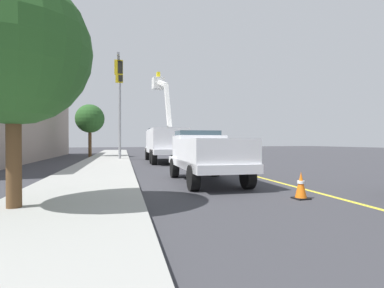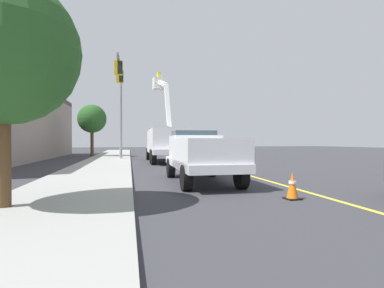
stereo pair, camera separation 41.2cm
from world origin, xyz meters
TOP-DOWN VIEW (x-y plane):
  - ground at (0.00, 0.00)m, footprint 120.00×120.00m
  - sidewalk_far_side at (0.67, 7.17)m, footprint 60.08×9.14m
  - lane_centre_stripe at (0.00, 0.00)m, footprint 49.80×4.79m
  - utility_bucket_truck at (0.75, 2.71)m, footprint 8.40×3.25m
  - service_pickup_truck at (-11.33, 3.82)m, footprint 5.77×2.61m
  - passing_minivan at (7.05, -3.24)m, footprint 4.96×2.34m
  - traffic_cone_leading at (-15.27, 2.51)m, footprint 0.40×0.40m
  - traffic_cone_mid_front at (-8.24, 1.76)m, footprint 0.40×0.40m
  - traffic_cone_mid_rear at (-2.05, 0.75)m, footprint 0.40×0.40m
  - traffic_cone_trailing at (4.40, 0.45)m, footprint 0.40×0.40m
  - traffic_signal_mast at (2.12, 6.02)m, footprint 7.16×0.92m
  - street_tree_left at (-14.62, 9.70)m, footprint 3.41×3.41m
  - street_tree_right at (9.38, 8.31)m, footprint 2.83×2.83m

SIDE VIEW (x-z plane):
  - ground at x=0.00m, z-range 0.00..0.00m
  - lane_centre_stripe at x=0.00m, z-range 0.00..0.01m
  - sidewalk_far_side at x=0.67m, z-range 0.00..0.12m
  - traffic_cone_trailing at x=4.40m, z-range -0.01..0.71m
  - traffic_cone_leading at x=-15.27m, z-range -0.01..0.75m
  - traffic_cone_mid_front at x=-8.24m, z-range -0.01..0.78m
  - traffic_cone_mid_rear at x=-2.05m, z-range -0.01..0.86m
  - passing_minivan at x=7.05m, z-range 0.13..1.82m
  - service_pickup_truck at x=-11.33m, z-range 0.09..2.15m
  - utility_bucket_truck at x=0.75m, z-range -1.97..5.20m
  - street_tree_left at x=-14.62m, z-range 0.97..6.35m
  - street_tree_right at x=9.38m, z-range 1.19..6.47m
  - traffic_signal_mast at x=2.12m, z-range 1.48..9.44m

